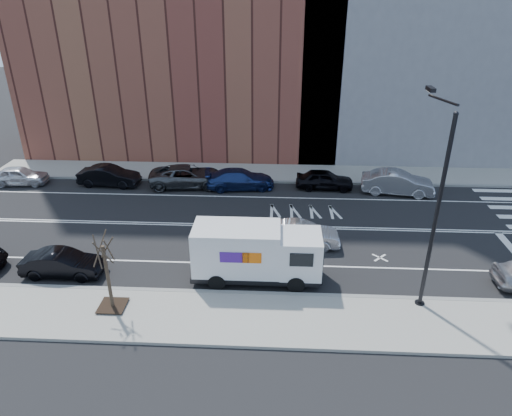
# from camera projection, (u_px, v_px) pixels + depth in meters

# --- Properties ---
(ground) EXTENTS (120.00, 120.00, 0.00)m
(ground) POSITION_uv_depth(u_px,v_px,m) (271.00, 226.00, 27.99)
(ground) COLOR black
(ground) RESTS_ON ground
(sidewalk_near) EXTENTS (44.00, 3.60, 0.15)m
(sidewalk_near) POSITION_uv_depth(u_px,v_px,m) (266.00, 319.00, 20.05)
(sidewalk_near) COLOR gray
(sidewalk_near) RESTS_ON ground
(sidewalk_far) EXTENTS (44.00, 3.60, 0.15)m
(sidewalk_far) POSITION_uv_depth(u_px,v_px,m) (273.00, 173.00, 35.87)
(sidewalk_far) COLOR gray
(sidewalk_far) RESTS_ON ground
(curb_near) EXTENTS (44.00, 0.25, 0.17)m
(curb_near) POSITION_uv_depth(u_px,v_px,m) (268.00, 294.00, 21.66)
(curb_near) COLOR gray
(curb_near) RESTS_ON ground
(curb_far) EXTENTS (44.00, 0.25, 0.17)m
(curb_far) POSITION_uv_depth(u_px,v_px,m) (273.00, 182.00, 34.25)
(curb_far) COLOR gray
(curb_far) RESTS_ON ground
(road_markings) EXTENTS (40.00, 8.60, 0.01)m
(road_markings) POSITION_uv_depth(u_px,v_px,m) (271.00, 226.00, 27.99)
(road_markings) COLOR white
(road_markings) RESTS_ON ground
(bldg_brick) EXTENTS (26.00, 10.00, 22.00)m
(bldg_brick) POSITION_uv_depth(u_px,v_px,m) (180.00, 18.00, 37.60)
(bldg_brick) COLOR brown
(bldg_brick) RESTS_ON ground
(streetlight) EXTENTS (0.44, 4.02, 9.34)m
(streetlight) POSITION_uv_depth(u_px,v_px,m) (435.00, 202.00, 19.24)
(streetlight) COLOR black
(streetlight) RESTS_ON ground
(street_tree) EXTENTS (1.20, 1.20, 3.75)m
(street_tree) POSITION_uv_depth(u_px,v_px,m) (109.00, 283.00, 20.14)
(street_tree) COLOR black
(street_tree) RESTS_ON ground
(fedex_van) EXTENTS (6.37, 2.29, 2.91)m
(fedex_van) POSITION_uv_depth(u_px,v_px,m) (256.00, 253.00, 22.32)
(fedex_van) COLOR black
(fedex_van) RESTS_ON ground
(far_parked_a) EXTENTS (4.15, 1.95, 1.37)m
(far_parked_a) POSITION_uv_depth(u_px,v_px,m) (19.00, 176.00, 33.72)
(far_parked_a) COLOR silver
(far_parked_a) RESTS_ON ground
(far_parked_b) EXTENTS (4.54, 1.84, 1.47)m
(far_parked_b) POSITION_uv_depth(u_px,v_px,m) (109.00, 176.00, 33.53)
(far_parked_b) COLOR black
(far_parked_b) RESTS_ON ground
(far_parked_c) EXTENTS (5.73, 3.08, 1.53)m
(far_parked_c) POSITION_uv_depth(u_px,v_px,m) (187.00, 176.00, 33.42)
(far_parked_c) COLOR #484A4F
(far_parked_c) RESTS_ON ground
(far_parked_d) EXTENTS (5.16, 2.62, 1.44)m
(far_parked_d) POSITION_uv_depth(u_px,v_px,m) (240.00, 179.00, 33.05)
(far_parked_d) COLOR navy
(far_parked_d) RESTS_ON ground
(far_parked_e) EXTENTS (4.17, 1.80, 1.40)m
(far_parked_e) POSITION_uv_depth(u_px,v_px,m) (325.00, 180.00, 32.99)
(far_parked_e) COLOR black
(far_parked_e) RESTS_ON ground
(far_parked_f) EXTENTS (5.16, 2.40, 1.64)m
(far_parked_f) POSITION_uv_depth(u_px,v_px,m) (397.00, 183.00, 32.16)
(far_parked_f) COLOR #B2B2B7
(far_parked_f) RESTS_ON ground
(driving_sedan) EXTENTS (4.26, 1.51, 1.40)m
(driving_sedan) POSITION_uv_depth(u_px,v_px,m) (301.00, 235.00, 25.62)
(driving_sedan) COLOR silver
(driving_sedan) RESTS_ON ground
(near_parked_rear_a) EXTENTS (4.06, 1.43, 1.34)m
(near_parked_rear_a) POSITION_uv_depth(u_px,v_px,m) (63.00, 264.00, 23.00)
(near_parked_rear_a) COLOR black
(near_parked_rear_a) RESTS_ON ground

